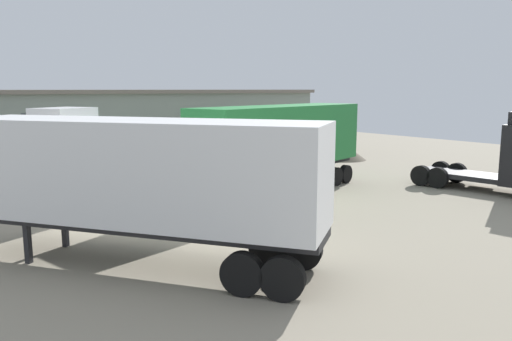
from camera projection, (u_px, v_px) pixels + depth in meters
name	position (u px, v px, depth m)	size (l,w,h in m)	color
ground_plane	(292.00, 199.00, 22.56)	(60.00, 60.00, 0.00)	gray
warehouse_building	(128.00, 124.00, 35.95)	(29.57, 7.91, 4.88)	gray
tractor_unit_white	(63.00, 163.00, 20.09)	(5.14, 6.51, 4.20)	silver
container_trailer_green	(281.00, 138.00, 23.55)	(10.49, 4.61, 4.16)	#28843D
container_trailer_red	(138.00, 175.00, 13.69)	(8.06, 10.14, 4.11)	silver
gravel_pile	(344.00, 152.00, 35.21)	(3.13, 3.13, 1.11)	#665B4C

